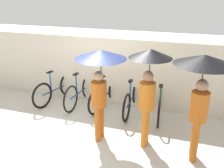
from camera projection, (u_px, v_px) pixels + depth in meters
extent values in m
plane|color=beige|center=(79.00, 140.00, 5.43)|extent=(30.00, 30.00, 0.00)
cube|color=beige|center=(109.00, 72.00, 6.90)|extent=(11.86, 0.12, 1.87)
torus|color=black|center=(68.00, 84.00, 7.63)|extent=(0.22, 0.72, 0.72)
torus|color=black|center=(42.00, 96.00, 6.78)|extent=(0.22, 0.72, 0.72)
cylinder|color=#19478C|center=(56.00, 89.00, 7.20)|extent=(0.28, 1.05, 0.04)
cylinder|color=#19478C|center=(51.00, 82.00, 6.95)|extent=(0.04, 0.04, 0.56)
cube|color=black|center=(50.00, 72.00, 6.85)|extent=(0.13, 0.22, 0.03)
cylinder|color=#19478C|center=(68.00, 74.00, 7.51)|extent=(0.04, 0.04, 0.64)
cylinder|color=#19478C|center=(67.00, 63.00, 7.40)|extent=(0.43, 0.13, 0.03)
torus|color=black|center=(88.00, 86.00, 7.47)|extent=(0.08, 0.73, 0.73)
torus|color=black|center=(71.00, 99.00, 6.55)|extent=(0.08, 0.73, 0.73)
cylinder|color=#19478C|center=(80.00, 92.00, 7.01)|extent=(0.08, 1.05, 0.04)
cylinder|color=#19478C|center=(76.00, 85.00, 6.75)|extent=(0.04, 0.04, 0.57)
cube|color=black|center=(76.00, 74.00, 6.64)|extent=(0.10, 0.20, 0.03)
cylinder|color=#19478C|center=(88.00, 74.00, 7.34)|extent=(0.04, 0.04, 0.71)
cylinder|color=#19478C|center=(87.00, 63.00, 7.21)|extent=(0.44, 0.05, 0.03)
torus|color=black|center=(115.00, 89.00, 7.28)|extent=(0.18, 0.70, 0.70)
torus|color=black|center=(96.00, 102.00, 6.43)|extent=(0.18, 0.70, 0.70)
cylinder|color=black|center=(106.00, 95.00, 6.86)|extent=(0.23, 1.03, 0.04)
cylinder|color=black|center=(102.00, 88.00, 6.61)|extent=(0.04, 0.04, 0.56)
cube|color=black|center=(102.00, 77.00, 6.50)|extent=(0.13, 0.21, 0.03)
cylinder|color=black|center=(115.00, 77.00, 7.15)|extent=(0.04, 0.04, 0.73)
cylinder|color=black|center=(115.00, 65.00, 7.02)|extent=(0.44, 0.11, 0.03)
torus|color=black|center=(136.00, 91.00, 7.07)|extent=(0.07, 0.72, 0.72)
torus|color=black|center=(127.00, 108.00, 6.10)|extent=(0.07, 0.72, 0.72)
cylinder|color=#19478C|center=(132.00, 99.00, 6.58)|extent=(0.06, 1.09, 0.04)
cylinder|color=#19478C|center=(130.00, 92.00, 6.31)|extent=(0.04, 0.04, 0.56)
cube|color=black|center=(131.00, 81.00, 6.21)|extent=(0.09, 0.20, 0.03)
cylinder|color=#19478C|center=(136.00, 80.00, 6.95)|extent=(0.04, 0.04, 0.67)
cylinder|color=#19478C|center=(137.00, 69.00, 6.83)|extent=(0.44, 0.04, 0.03)
torus|color=black|center=(161.00, 95.00, 6.81)|extent=(0.12, 0.71, 0.71)
torus|color=black|center=(159.00, 113.00, 5.83)|extent=(0.12, 0.71, 0.71)
cylinder|color=#19662D|center=(160.00, 104.00, 6.32)|extent=(0.15, 1.07, 0.04)
cylinder|color=#19662D|center=(160.00, 97.00, 6.05)|extent=(0.04, 0.04, 0.54)
cube|color=black|center=(161.00, 86.00, 5.95)|extent=(0.11, 0.21, 0.03)
cylinder|color=#19662D|center=(161.00, 85.00, 6.70)|extent=(0.04, 0.04, 0.61)
cylinder|color=#19662D|center=(162.00, 74.00, 6.59)|extent=(0.44, 0.07, 0.03)
cylinder|color=#B25619|center=(98.00, 124.00, 5.28)|extent=(0.13, 0.13, 0.79)
cylinder|color=#B25619|center=(101.00, 120.00, 5.44)|extent=(0.13, 0.13, 0.79)
cylinder|color=#B25619|center=(99.00, 94.00, 5.12)|extent=(0.32, 0.32, 0.54)
sphere|color=tan|center=(98.00, 76.00, 4.98)|extent=(0.21, 0.21, 0.21)
cylinder|color=#332D28|center=(101.00, 75.00, 5.11)|extent=(0.02, 0.02, 0.68)
cone|color=#19234C|center=(101.00, 54.00, 4.96)|extent=(1.06, 1.06, 0.18)
cylinder|color=#C66B1E|center=(144.00, 129.00, 5.08)|extent=(0.13, 0.13, 0.83)
cylinder|color=#C66B1E|center=(146.00, 124.00, 5.24)|extent=(0.13, 0.13, 0.83)
cylinder|color=#C66B1E|center=(147.00, 96.00, 4.91)|extent=(0.32, 0.32, 0.56)
sphere|color=#997051|center=(148.00, 76.00, 4.76)|extent=(0.21, 0.21, 0.21)
cylinder|color=#332D28|center=(149.00, 75.00, 4.90)|extent=(0.02, 0.02, 0.70)
cone|color=black|center=(151.00, 53.00, 4.74)|extent=(0.85, 0.85, 0.18)
cylinder|color=#B25619|center=(195.00, 142.00, 4.63)|extent=(0.13, 0.13, 0.83)
cylinder|color=#B25619|center=(194.00, 137.00, 4.79)|extent=(0.13, 0.13, 0.83)
cylinder|color=#B25619|center=(199.00, 106.00, 4.46)|extent=(0.32, 0.32, 0.56)
sphere|color=#997051|center=(202.00, 85.00, 4.31)|extent=(0.22, 0.22, 0.22)
cylinder|color=#332D28|center=(202.00, 84.00, 4.45)|extent=(0.02, 0.02, 0.71)
cone|color=black|center=(205.00, 60.00, 4.29)|extent=(1.08, 1.08, 0.18)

